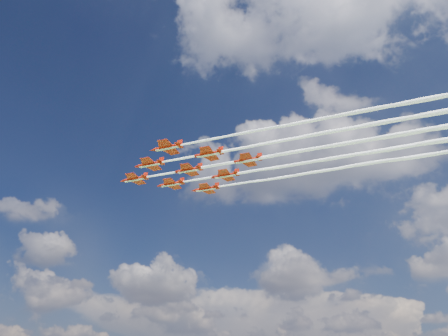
# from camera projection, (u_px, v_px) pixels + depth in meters

# --- Properties ---
(jet_lead) EXTENTS (130.48, 9.00, 2.56)m
(jet_lead) POSITION_uv_depth(u_px,v_px,m) (323.00, 147.00, 125.56)
(jet_lead) COLOR #B4190A
(jet_row2_port) EXTENTS (130.48, 9.00, 2.56)m
(jet_row2_port) POSITION_uv_depth(u_px,v_px,m) (356.00, 128.00, 116.35)
(jet_row2_port) COLOR #B4190A
(jet_row2_starb) EXTENTS (130.48, 9.00, 2.56)m
(jet_row2_starb) POSITION_uv_depth(u_px,v_px,m) (360.00, 154.00, 128.96)
(jet_row2_starb) COLOR #B4190A
(jet_row3_port) EXTENTS (130.48, 9.00, 2.56)m
(jet_row3_port) POSITION_uv_depth(u_px,v_px,m) (394.00, 105.00, 107.13)
(jet_row3_port) COLOR #B4190A
(jet_row3_centre) EXTENTS (130.48, 9.00, 2.56)m
(jet_row3_centre) POSITION_uv_depth(u_px,v_px,m) (395.00, 135.00, 119.74)
(jet_row3_centre) COLOR #B4190A
(jet_row3_starb) EXTENTS (130.48, 9.00, 2.56)m
(jet_row3_starb) POSITION_uv_depth(u_px,v_px,m) (395.00, 160.00, 132.35)
(jet_row3_starb) COLOR #B4190A
(jet_row4_port) EXTENTS (130.48, 9.00, 2.56)m
(jet_row4_port) POSITION_uv_depth(u_px,v_px,m) (435.00, 114.00, 110.52)
(jet_row4_port) COLOR #B4190A
(jet_row4_starb) EXTENTS (130.48, 9.00, 2.56)m
(jet_row4_starb) POSITION_uv_depth(u_px,v_px,m) (431.00, 142.00, 123.14)
(jet_row4_starb) COLOR #B4190A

